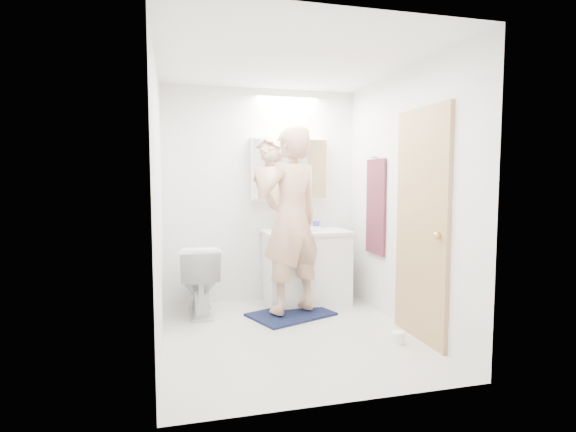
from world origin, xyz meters
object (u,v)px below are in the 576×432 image
object	(u,v)px
soap_bottle_b	(286,221)
toilet_paper_roll	(398,337)
toothbrush_cup	(316,225)
vanity_cabinet	(306,269)
toilet	(199,279)
soap_bottle_a	(277,221)
medicine_cabinet	(289,169)
person	(291,220)

from	to	relation	value
soap_bottle_b	toilet_paper_roll	bearing A→B (deg)	-69.27
toothbrush_cup	vanity_cabinet	bearing A→B (deg)	-136.34
soap_bottle_b	toilet	bearing A→B (deg)	-163.43
soap_bottle_b	soap_bottle_a	bearing A→B (deg)	-165.21
medicine_cabinet	toilet_paper_roll	distance (m)	2.22
soap_bottle_a	toilet_paper_roll	bearing A→B (deg)	-65.28
soap_bottle_a	toilet_paper_roll	size ratio (longest dim) A/B	1.85
vanity_cabinet	toothbrush_cup	size ratio (longest dim) A/B	9.89
person	soap_bottle_b	bearing A→B (deg)	-120.60
toilet_paper_roll	person	bearing A→B (deg)	125.17
vanity_cabinet	toilet	bearing A→B (deg)	-174.44
medicine_cabinet	toilet	world-z (taller)	medicine_cabinet
vanity_cabinet	person	xyz separation A→B (m)	(-0.28, -0.41, 0.59)
medicine_cabinet	soap_bottle_a	xyz separation A→B (m)	(-0.16, -0.06, -0.58)
medicine_cabinet	soap_bottle_a	world-z (taller)	medicine_cabinet
vanity_cabinet	soap_bottle_a	size ratio (longest dim) A/B	4.42
medicine_cabinet	toilet	bearing A→B (deg)	-162.59
medicine_cabinet	toothbrush_cup	size ratio (longest dim) A/B	9.67
person	toothbrush_cup	xyz separation A→B (m)	(0.45, 0.57, -0.12)
person	soap_bottle_a	bearing A→B (deg)	-109.49
medicine_cabinet	soap_bottle_a	size ratio (longest dim) A/B	4.32
toothbrush_cup	toilet	bearing A→B (deg)	-168.48
person	soap_bottle_a	world-z (taller)	person
person	toothbrush_cup	distance (m)	0.73
soap_bottle_a	soap_bottle_b	size ratio (longest dim) A/B	1.10
medicine_cabinet	toothbrush_cup	bearing A→B (deg)	-9.08
toilet	toothbrush_cup	size ratio (longest dim) A/B	8.01
soap_bottle_b	toothbrush_cup	distance (m)	0.36
person	soap_bottle_a	size ratio (longest dim) A/B	9.18
toilet	soap_bottle_b	xyz separation A→B (m)	(0.99, 0.30, 0.55)
toilet	person	xyz separation A→B (m)	(0.90, -0.29, 0.62)
medicine_cabinet	soap_bottle_b	bearing A→B (deg)	-146.11
soap_bottle_b	medicine_cabinet	bearing A→B (deg)	33.89
medicine_cabinet	toilet_paper_roll	size ratio (longest dim) A/B	8.00
vanity_cabinet	toilet	size ratio (longest dim) A/B	1.23
vanity_cabinet	soap_bottle_a	world-z (taller)	soap_bottle_a
toilet_paper_roll	toilet	bearing A→B (deg)	141.41
person	soap_bottle_b	world-z (taller)	person
soap_bottle_b	vanity_cabinet	bearing A→B (deg)	-43.46
vanity_cabinet	soap_bottle_a	distance (m)	0.63
toothbrush_cup	medicine_cabinet	bearing A→B (deg)	170.92
soap_bottle_b	toilet_paper_roll	world-z (taller)	soap_bottle_b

